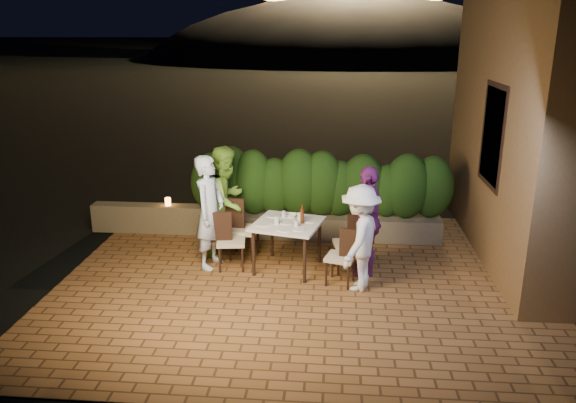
# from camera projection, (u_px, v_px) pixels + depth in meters

# --- Properties ---
(ground) EXTENTS (400.00, 400.00, 0.00)m
(ground) POSITION_uv_depth(u_px,v_px,m) (299.00, 296.00, 7.80)
(ground) COLOR black
(ground) RESTS_ON ground
(terrace_floor) EXTENTS (7.00, 6.00, 0.15)m
(terrace_floor) POSITION_uv_depth(u_px,v_px,m) (301.00, 284.00, 8.29)
(terrace_floor) COLOR brown
(terrace_floor) RESTS_ON ground
(building_wall) EXTENTS (1.60, 5.00, 5.00)m
(building_wall) POSITION_uv_depth(u_px,v_px,m) (541.00, 98.00, 8.65)
(building_wall) COLOR brown
(building_wall) RESTS_ON ground
(window_pane) EXTENTS (0.08, 1.00, 1.40)m
(window_pane) POSITION_uv_depth(u_px,v_px,m) (495.00, 136.00, 8.39)
(window_pane) COLOR black
(window_pane) RESTS_ON building_wall
(window_frame) EXTENTS (0.06, 1.15, 1.55)m
(window_frame) POSITION_uv_depth(u_px,v_px,m) (494.00, 136.00, 8.39)
(window_frame) COLOR black
(window_frame) RESTS_ON building_wall
(planter) EXTENTS (4.20, 0.55, 0.40)m
(planter) POSITION_uv_depth(u_px,v_px,m) (319.00, 226.00, 9.90)
(planter) COLOR brown
(planter) RESTS_ON ground
(hedge) EXTENTS (4.00, 0.70, 1.10)m
(hedge) POSITION_uv_depth(u_px,v_px,m) (320.00, 185.00, 9.68)
(hedge) COLOR #19370F
(hedge) RESTS_ON planter
(parapet) EXTENTS (2.20, 0.30, 0.50)m
(parapet) POSITION_uv_depth(u_px,v_px,m) (153.00, 218.00, 10.14)
(parapet) COLOR brown
(parapet) RESTS_ON ground
(hill) EXTENTS (52.00, 40.00, 22.00)m
(hill) POSITION_uv_depth(u_px,v_px,m) (350.00, 94.00, 65.89)
(hill) COLOR black
(hill) RESTS_ON ground
(dining_table) EXTENTS (1.16, 1.16, 0.75)m
(dining_table) POSITION_uv_depth(u_px,v_px,m) (287.00, 246.00, 8.52)
(dining_table) COLOR white
(dining_table) RESTS_ON ground
(plate_nw) EXTENTS (0.21, 0.21, 0.01)m
(plate_nw) POSITION_uv_depth(u_px,v_px,m) (263.00, 224.00, 8.32)
(plate_nw) COLOR white
(plate_nw) RESTS_ON dining_table
(plate_sw) EXTENTS (0.23, 0.23, 0.01)m
(plate_sw) POSITION_uv_depth(u_px,v_px,m) (274.00, 215.00, 8.70)
(plate_sw) COLOR white
(plate_sw) RESTS_ON dining_table
(plate_ne) EXTENTS (0.19, 0.19, 0.01)m
(plate_ne) POSITION_uv_depth(u_px,v_px,m) (299.00, 229.00, 8.11)
(plate_ne) COLOR white
(plate_ne) RESTS_ON dining_table
(plate_se) EXTENTS (0.23, 0.23, 0.01)m
(plate_se) POSITION_uv_depth(u_px,v_px,m) (310.00, 220.00, 8.48)
(plate_se) COLOR white
(plate_se) RESTS_ON dining_table
(plate_centre) EXTENTS (0.21, 0.21, 0.01)m
(plate_centre) POSITION_uv_depth(u_px,v_px,m) (286.00, 222.00, 8.39)
(plate_centre) COLOR white
(plate_centre) RESTS_ON dining_table
(plate_front) EXTENTS (0.22, 0.22, 0.01)m
(plate_front) POSITION_uv_depth(u_px,v_px,m) (284.00, 230.00, 8.10)
(plate_front) COLOR white
(plate_front) RESTS_ON dining_table
(glass_nw) EXTENTS (0.07, 0.07, 0.12)m
(glass_nw) POSITION_uv_depth(u_px,v_px,m) (277.00, 220.00, 8.32)
(glass_nw) COLOR silver
(glass_nw) RESTS_ON dining_table
(glass_sw) EXTENTS (0.06, 0.06, 0.11)m
(glass_sw) POSITION_uv_depth(u_px,v_px,m) (284.00, 214.00, 8.61)
(glass_sw) COLOR silver
(glass_sw) RESTS_ON dining_table
(glass_ne) EXTENTS (0.06, 0.06, 0.10)m
(glass_ne) POSITION_uv_depth(u_px,v_px,m) (296.00, 223.00, 8.22)
(glass_ne) COLOR silver
(glass_ne) RESTS_ON dining_table
(glass_se) EXTENTS (0.07, 0.07, 0.12)m
(glass_se) POSITION_uv_depth(u_px,v_px,m) (300.00, 216.00, 8.49)
(glass_se) COLOR silver
(glass_se) RESTS_ON dining_table
(beer_bottle) EXTENTS (0.06, 0.06, 0.29)m
(beer_bottle) POSITION_uv_depth(u_px,v_px,m) (302.00, 214.00, 8.34)
(beer_bottle) COLOR #4F230D
(beer_bottle) RESTS_ON dining_table
(bowl) EXTENTS (0.20, 0.20, 0.05)m
(bowl) POSITION_uv_depth(u_px,v_px,m) (291.00, 215.00, 8.66)
(bowl) COLOR white
(bowl) RESTS_ON dining_table
(chair_left_front) EXTENTS (0.47, 0.47, 0.91)m
(chair_left_front) POSITION_uv_depth(u_px,v_px,m) (231.00, 240.00, 8.53)
(chair_left_front) COLOR black
(chair_left_front) RESTS_ON ground
(chair_left_back) EXTENTS (0.51, 0.51, 0.98)m
(chair_left_back) POSITION_uv_depth(u_px,v_px,m) (244.00, 228.00, 8.94)
(chair_left_back) COLOR black
(chair_left_back) RESTS_ON ground
(chair_right_front) EXTENTS (0.49, 0.49, 0.85)m
(chair_right_front) POSITION_uv_depth(u_px,v_px,m) (341.00, 256.00, 8.01)
(chair_right_front) COLOR black
(chair_right_front) RESTS_ON ground
(chair_right_back) EXTENTS (0.48, 0.48, 0.89)m
(chair_right_back) POSITION_uv_depth(u_px,v_px,m) (348.00, 243.00, 8.43)
(chair_right_back) COLOR black
(chair_right_back) RESTS_ON ground
(diner_blue) EXTENTS (0.56, 0.72, 1.75)m
(diner_blue) POSITION_uv_depth(u_px,v_px,m) (210.00, 212.00, 8.48)
(diner_blue) COLOR #C2DAFA
(diner_blue) RESTS_ON ground
(diner_green) EXTENTS (0.91, 1.03, 1.78)m
(diner_green) POSITION_uv_depth(u_px,v_px,m) (226.00, 201.00, 8.99)
(diner_green) COLOR #7EBC3B
(diner_green) RESTS_ON ground
(diner_white) EXTENTS (0.87, 1.11, 1.52)m
(diner_white) POSITION_uv_depth(u_px,v_px,m) (360.00, 238.00, 7.77)
(diner_white) COLOR white
(diner_white) RESTS_ON ground
(diner_purple) EXTENTS (0.45, 0.99, 1.66)m
(diner_purple) POSITION_uv_depth(u_px,v_px,m) (368.00, 220.00, 8.27)
(diner_purple) COLOR #782874
(diner_purple) RESTS_ON ground
(parapet_lamp) EXTENTS (0.10, 0.10, 0.14)m
(parapet_lamp) POSITION_uv_depth(u_px,v_px,m) (168.00, 202.00, 10.02)
(parapet_lamp) COLOR orange
(parapet_lamp) RESTS_ON parapet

